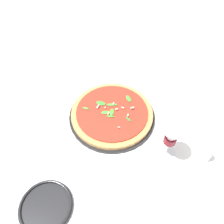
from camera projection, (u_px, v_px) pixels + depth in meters
ground_plane at (110, 124)px, 0.91m from camera, size 6.00×6.00×0.00m
pizza_arugula_main at (112, 114)px, 0.92m from camera, size 0.36×0.36×0.05m
wine_glass at (171, 137)px, 0.74m from camera, size 0.08×0.08×0.16m
napkin at (180, 88)px, 1.04m from camera, size 0.14×0.11×0.01m
fork at (180, 86)px, 1.04m from camera, size 0.20×0.09×0.00m
side_plate_white at (46, 207)px, 0.70m from camera, size 0.17×0.17×0.02m
shaker_pepper at (207, 154)px, 0.79m from camera, size 0.03×0.03×0.07m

